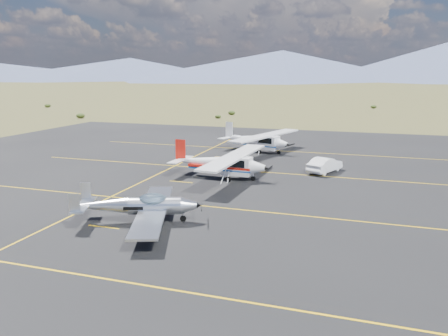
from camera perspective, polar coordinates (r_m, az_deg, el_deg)
The scene contains 6 objects.
ground at distance 27.41m, azimuth -6.13°, elevation -5.97°, with size 1600.00×1600.00×0.00m, color #383D1C.
apron at distance 33.65m, azimuth -1.27°, elevation -2.42°, with size 72.00×72.00×0.02m, color black.
aircraft_low_wing at distance 25.87m, azimuth -10.83°, elevation -4.88°, with size 7.15×9.63×2.12m.
aircraft_cessna at distance 35.98m, azimuth -0.44°, elevation 0.76°, with size 7.19×12.00×3.03m.
aircraft_plain at distance 48.27m, azimuth 4.25°, elevation 3.71°, with size 8.28×11.92×3.05m.
sedan at distance 39.23m, azimuth 13.04°, elevation 0.42°, with size 1.43×4.09×1.35m, color white.
Camera 1 is at (10.77, -23.70, 8.59)m, focal length 35.00 mm.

